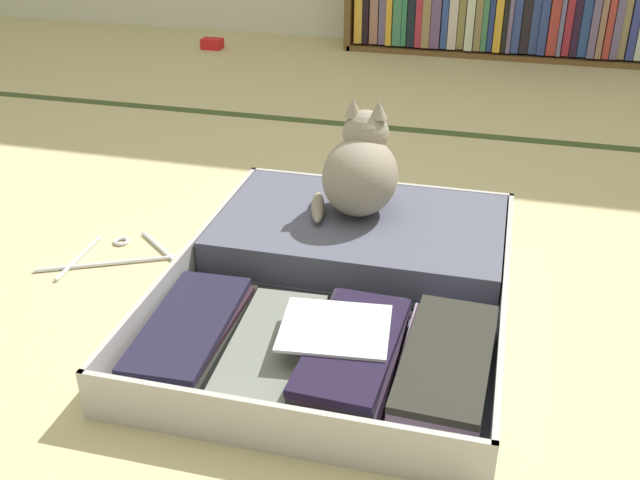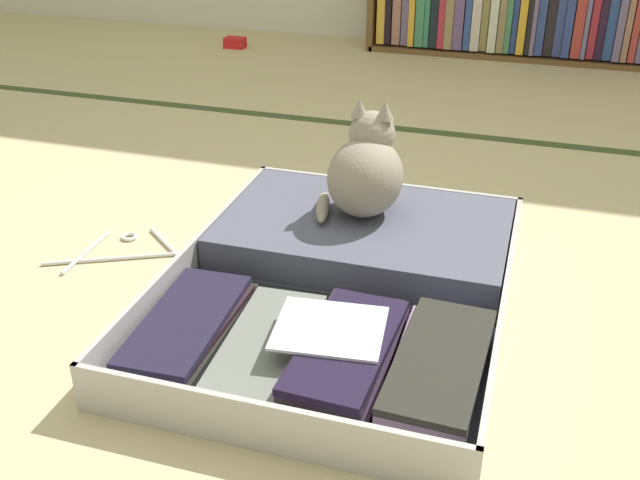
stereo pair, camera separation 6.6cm
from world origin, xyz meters
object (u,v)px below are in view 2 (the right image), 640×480
object	(u,v)px
open_suitcase	(350,276)
black_cat	(366,171)
small_red_pouch	(235,43)
clothes_hanger	(127,251)

from	to	relation	value
open_suitcase	black_cat	xyz separation A→B (m)	(-0.02, 0.22, 0.16)
black_cat	open_suitcase	bearing A→B (deg)	-84.12
open_suitcase	small_red_pouch	bearing A→B (deg)	119.61
clothes_hanger	small_red_pouch	bearing A→B (deg)	105.80
black_cat	clothes_hanger	world-z (taller)	black_cat
open_suitcase	black_cat	size ratio (longest dim) A/B	3.47
open_suitcase	black_cat	world-z (taller)	black_cat
small_red_pouch	black_cat	bearing A→B (deg)	-57.97
clothes_hanger	black_cat	bearing A→B (deg)	20.25
small_red_pouch	open_suitcase	bearing A→B (deg)	-60.39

